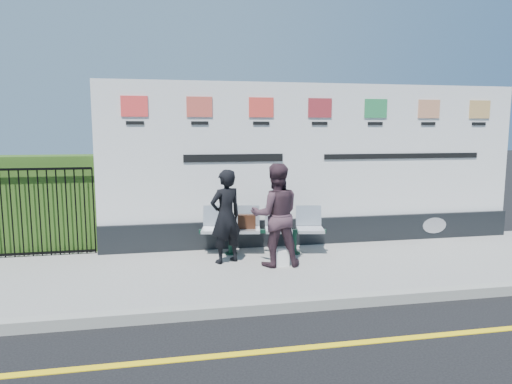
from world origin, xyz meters
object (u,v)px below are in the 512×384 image
Objects in this scene: billboard at (317,175)px; bench at (263,241)px; woman_right at (276,215)px; woman_left at (226,216)px.

bench is at bearing -153.48° from billboard.
bench is 0.92m from woman_right.
woman_right is (-1.11, -1.29, -0.48)m from billboard.
woman_left is at bearing -19.26° from woman_right.
woman_right is (0.06, -0.71, 0.59)m from bench.
billboard reaches higher than woman_right.
woman_left reaches higher than bench.
billboard is at bearing -127.67° from woman_right.
bench is at bearing -81.91° from woman_right.
woman_left is 0.93× the size of woman_right.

